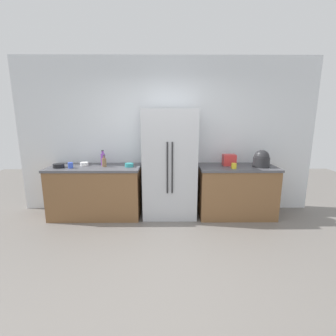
{
  "coord_description": "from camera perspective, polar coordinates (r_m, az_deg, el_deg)",
  "views": [
    {
      "loc": [
        0.0,
        -2.61,
        1.79
      ],
      "look_at": [
        0.02,
        0.47,
        1.12
      ],
      "focal_mm": 26.12,
      "sensor_mm": 36.0,
      "label": 1
    }
  ],
  "objects": [
    {
      "name": "bottle_b",
      "position": [
        4.51,
        -14.94,
        2.07
      ],
      "size": [
        0.08,
        0.08,
        0.27
      ],
      "color": "purple",
      "rests_on": "counter_left"
    },
    {
      "name": "ground_plane",
      "position": [
        3.16,
        -0.39,
        -22.16
      ],
      "size": [
        10.9,
        10.9,
        0.0
      ],
      "primitive_type": "plane",
      "color": "slate"
    },
    {
      "name": "bottle_a",
      "position": [
        4.37,
        -14.67,
        1.33
      ],
      "size": [
        0.07,
        0.07,
        0.2
      ],
      "color": "brown",
      "rests_on": "counter_left"
    },
    {
      "name": "toaster",
      "position": [
        4.47,
        14.06,
        1.84
      ],
      "size": [
        0.22,
        0.18,
        0.2
      ],
      "primitive_type": "cube",
      "color": "red",
      "rests_on": "counter_right"
    },
    {
      "name": "cup_b",
      "position": [
        4.23,
        15.12,
        0.48
      ],
      "size": [
        0.09,
        0.09,
        0.09
      ],
      "primitive_type": "cylinder",
      "color": "yellow",
      "rests_on": "counter_right"
    },
    {
      "name": "bowl_a",
      "position": [
        4.57,
        -18.96,
        0.9
      ],
      "size": [
        0.14,
        0.14,
        0.06
      ],
      "primitive_type": "cylinder",
      "color": "white",
      "rests_on": "counter_left"
    },
    {
      "name": "rice_cooker",
      "position": [
        4.5,
        20.96,
        1.89
      ],
      "size": [
        0.28,
        0.28,
        0.29
      ],
      "color": "#262628",
      "rests_on": "counter_right"
    },
    {
      "name": "bowl_b",
      "position": [
        4.56,
        -24.17,
        0.49
      ],
      "size": [
        0.19,
        0.19,
        0.07
      ],
      "primitive_type": "cylinder",
      "color": "black",
      "rests_on": "counter_left"
    },
    {
      "name": "cup_a",
      "position": [
        4.44,
        -21.8,
        0.59
      ],
      "size": [
        0.08,
        0.08,
        0.09
      ],
      "primitive_type": "cylinder",
      "color": "blue",
      "rests_on": "counter_left"
    },
    {
      "name": "counter_right",
      "position": [
        4.56,
        15.55,
        -5.18
      ],
      "size": [
        1.35,
        0.69,
        0.91
      ],
      "color": "brown",
      "rests_on": "ground_plane"
    },
    {
      "name": "bowl_c",
      "position": [
        4.28,
        -9.07,
        0.69
      ],
      "size": [
        0.15,
        0.15,
        0.06
      ],
      "primitive_type": "cylinder",
      "color": "teal",
      "rests_on": "counter_left"
    },
    {
      "name": "refrigerator",
      "position": [
        4.28,
        0.36,
        0.9
      ],
      "size": [
        0.93,
        0.63,
        1.89
      ],
      "color": "#B7BABF",
      "rests_on": "ground_plane"
    },
    {
      "name": "kitchen_back_panel",
      "position": [
        4.58,
        -0.43,
        7.44
      ],
      "size": [
        5.45,
        0.1,
        2.8
      ],
      "primitive_type": "cube",
      "color": "silver",
      "rests_on": "ground_plane"
    },
    {
      "name": "counter_left",
      "position": [
        4.56,
        -16.44,
        -5.23
      ],
      "size": [
        1.59,
        0.69,
        0.91
      ],
      "color": "brown",
      "rests_on": "ground_plane"
    }
  ]
}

